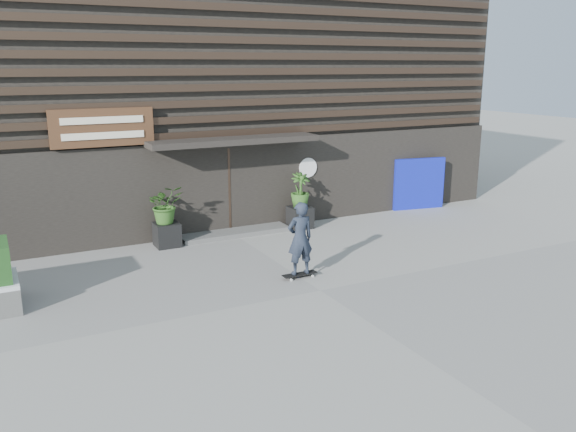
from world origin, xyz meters
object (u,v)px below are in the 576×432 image
skateboarder (300,239)px  planter_pot_left (167,235)px  blue_tarp (419,184)px  planter_pot_right (300,217)px

skateboarder → planter_pot_left: bearing=117.9°
blue_tarp → skateboarder: 7.42m
blue_tarp → skateboarder: (-6.34, -3.86, 0.07)m
planter_pot_left → blue_tarp: 8.24m
planter_pot_left → blue_tarp: (8.22, 0.30, 0.51)m
planter_pot_left → blue_tarp: bearing=2.1°
planter_pot_left → planter_pot_right: same height
planter_pot_right → skateboarder: bearing=-118.3°
skateboarder → planter_pot_right: bearing=61.7°
planter_pot_left → skateboarder: size_ratio=0.36×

